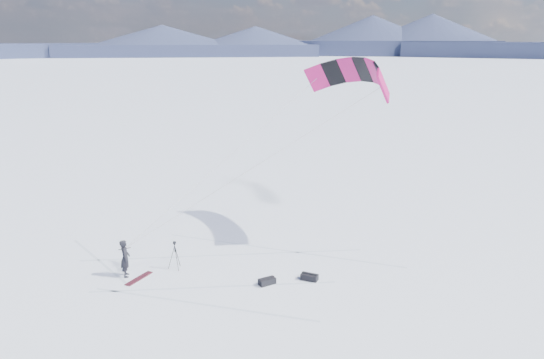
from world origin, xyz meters
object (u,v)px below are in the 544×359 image
snowkiter (127,276)px  gear_bag_a (267,281)px  snowboard (139,278)px  gear_bag_b (309,277)px  tripod (175,251)px

snowkiter → gear_bag_a: 6.35m
snowboard → gear_bag_b: (6.78, -3.25, 0.13)m
tripod → gear_bag_a: tripod is taller
gear_bag_b → tripod: bearing=-167.2°
snowkiter → tripod: bearing=-82.7°
gear_bag_b → gear_bag_a: bearing=-143.2°
snowboard → gear_bag_a: size_ratio=2.03×
gear_bag_a → snowboard: bearing=144.2°
snowkiter → gear_bag_a: size_ratio=2.25×
tripod → gear_bag_b: tripod is taller
snowboard → tripod: tripod is taller
snowkiter → gear_bag_a: (5.36, -3.39, 0.14)m
tripod → snowboard: bearing=154.4°
snowkiter → gear_bag_a: snowkiter is taller
tripod → gear_bag_a: bearing=-83.8°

